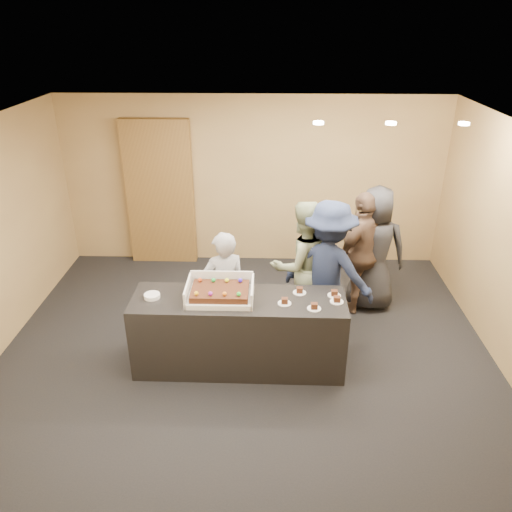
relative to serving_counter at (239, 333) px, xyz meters
name	(u,v)px	position (x,y,z in m)	size (l,w,h in m)	color
room	(245,249)	(0.06, 0.36, 0.90)	(6.04, 6.00, 2.70)	black
serving_counter	(239,333)	(0.00, 0.00, 0.00)	(2.40, 0.70, 0.90)	black
storage_cabinet	(160,193)	(-1.42, 2.77, 0.72)	(1.07, 0.15, 2.35)	brown
cake_box	(220,294)	(-0.20, 0.03, 0.50)	(0.74, 0.51, 0.22)	white
sheet_cake	(220,291)	(-0.20, 0.00, 0.55)	(0.63, 0.43, 0.12)	#381C0C
plate_stack	(152,296)	(-0.97, 0.00, 0.47)	(0.18, 0.18, 0.04)	white
slice_a	(285,302)	(0.51, -0.08, 0.47)	(0.15, 0.15, 0.07)	white
slice_b	(300,291)	(0.69, 0.16, 0.47)	(0.15, 0.15, 0.07)	white
slice_c	(314,307)	(0.83, -0.18, 0.47)	(0.15, 0.15, 0.07)	white
slice_d	(334,294)	(1.07, 0.10, 0.47)	(0.15, 0.15, 0.07)	white
slice_e	(337,300)	(1.09, -0.03, 0.47)	(0.15, 0.15, 0.07)	white
person_server_grey	(224,290)	(-0.20, 0.45, 0.31)	(0.55, 0.36, 1.51)	gray
person_sage_man	(302,265)	(0.76, 0.91, 0.42)	(0.84, 0.66, 1.73)	gray
person_navy_man	(328,270)	(1.07, 0.72, 0.45)	(1.16, 0.67, 1.80)	#1B243F
person_brown_extra	(362,253)	(1.59, 1.32, 0.41)	(1.01, 0.42, 1.72)	brown
person_dark_suit	(374,249)	(1.76, 1.41, 0.43)	(0.86, 0.56, 1.75)	#25252A
ceiling_spotlights	(391,123)	(1.66, 0.86, 2.22)	(1.72, 0.12, 0.03)	#FFEAC6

